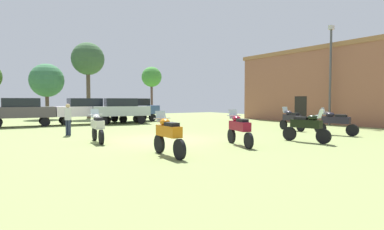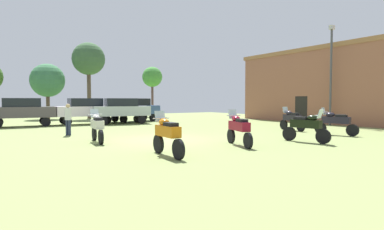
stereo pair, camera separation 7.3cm
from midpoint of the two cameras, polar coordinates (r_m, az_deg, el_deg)
name	(u,v)px [view 2 (the right image)]	position (r m, az deg, el deg)	size (l,w,h in m)	color
ground_plane	(162,140)	(14.99, -5.31, -4.49)	(44.00, 52.00, 0.02)	olive
brick_building	(365,84)	(28.32, 28.73, 4.84)	(6.12, 21.22, 6.19)	#915843
motorcycle_1	(239,128)	(13.03, 8.58, -2.35)	(0.85, 2.21, 1.47)	black
motorcycle_3	(167,134)	(10.54, -4.26, -3.48)	(0.62, 2.14, 1.49)	black
motorcycle_4	(306,126)	(14.84, 20.03, -1.87)	(0.73, 2.18, 1.47)	black
motorcycle_5	(97,126)	(14.50, -16.58, -1.94)	(0.62, 2.14, 1.47)	black
motorcycle_6	(292,119)	(20.33, 17.61, -0.68)	(0.67, 2.11, 1.44)	black
motorcycle_7	(336,122)	(18.47, 24.54, -1.09)	(0.78, 2.23, 1.46)	black
car_1	(85,109)	(25.78, -18.58, 1.02)	(4.35, 1.92, 2.00)	black
car_2	(22,110)	(25.24, -28.25, 0.81)	(4.40, 2.05, 2.00)	black
car_3	(134,108)	(27.93, -10.31, 1.24)	(4.53, 2.47, 2.00)	black
car_6	(121,109)	(25.41, -12.56, 1.07)	(4.53, 2.47, 2.00)	black
person_1	(68,117)	(17.92, -21.31, -0.33)	(0.47, 0.47, 1.67)	#272F47
tree_2	(89,60)	(33.95, -18.07, 9.47)	(3.24, 3.24, 7.64)	brown
tree_4	(47,81)	(34.36, -24.53, 5.66)	(3.27, 3.27, 5.44)	brown
tree_7	(152,77)	(36.74, -7.12, 6.73)	(2.29, 2.29, 5.66)	brown
lamp_post	(331,70)	(25.68, 23.82, 7.40)	(0.44, 0.24, 7.34)	#47474C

